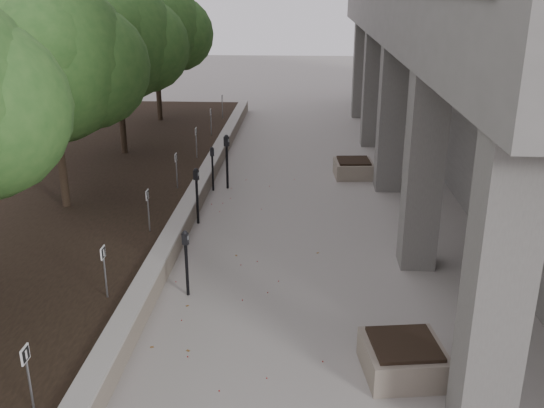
% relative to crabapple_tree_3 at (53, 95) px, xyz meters
% --- Properties ---
extents(retaining_wall, '(0.39, 26.00, 0.50)m').
position_rel_crabapple_tree_3_xyz_m(retaining_wall, '(2.97, 1.00, -2.87)').
color(retaining_wall, gray).
rests_on(retaining_wall, ground).
extents(planting_bed, '(7.00, 26.00, 0.40)m').
position_rel_crabapple_tree_3_xyz_m(planting_bed, '(-0.70, 1.00, -2.92)').
color(planting_bed, black).
rests_on(planting_bed, ground).
extents(crabapple_tree_3, '(4.60, 4.00, 5.44)m').
position_rel_crabapple_tree_3_xyz_m(crabapple_tree_3, '(0.00, 0.00, 0.00)').
color(crabapple_tree_3, '#2B5721').
rests_on(crabapple_tree_3, planting_bed).
extents(crabapple_tree_4, '(4.60, 4.00, 5.44)m').
position_rel_crabapple_tree_3_xyz_m(crabapple_tree_4, '(0.00, 5.00, 0.00)').
color(crabapple_tree_4, '#2B5721').
rests_on(crabapple_tree_4, planting_bed).
extents(crabapple_tree_5, '(4.60, 4.00, 5.44)m').
position_rel_crabapple_tree_3_xyz_m(crabapple_tree_5, '(0.00, 10.00, 0.00)').
color(crabapple_tree_5, '#2B5721').
rests_on(crabapple_tree_5, planting_bed).
extents(parking_sign_2, '(0.04, 0.22, 0.96)m').
position_rel_crabapple_tree_3_xyz_m(parking_sign_2, '(2.45, -7.50, -2.24)').
color(parking_sign_2, black).
rests_on(parking_sign_2, planting_bed).
extents(parking_sign_3, '(0.04, 0.22, 0.96)m').
position_rel_crabapple_tree_3_xyz_m(parking_sign_3, '(2.45, -4.50, -2.24)').
color(parking_sign_3, black).
rests_on(parking_sign_3, planting_bed).
extents(parking_sign_4, '(0.04, 0.22, 0.96)m').
position_rel_crabapple_tree_3_xyz_m(parking_sign_4, '(2.45, -1.50, -2.24)').
color(parking_sign_4, black).
rests_on(parking_sign_4, planting_bed).
extents(parking_sign_5, '(0.04, 0.22, 0.96)m').
position_rel_crabapple_tree_3_xyz_m(parking_sign_5, '(2.45, 1.50, -2.24)').
color(parking_sign_5, black).
rests_on(parking_sign_5, planting_bed).
extents(parking_sign_6, '(0.04, 0.22, 0.96)m').
position_rel_crabapple_tree_3_xyz_m(parking_sign_6, '(2.45, 4.50, -2.24)').
color(parking_sign_6, black).
rests_on(parking_sign_6, planting_bed).
extents(parking_sign_7, '(0.04, 0.22, 0.96)m').
position_rel_crabapple_tree_3_xyz_m(parking_sign_7, '(2.45, 7.50, -2.24)').
color(parking_sign_7, black).
rests_on(parking_sign_7, planting_bed).
extents(parking_sign_8, '(0.04, 0.22, 0.96)m').
position_rel_crabapple_tree_3_xyz_m(parking_sign_8, '(2.45, 10.50, -2.24)').
color(parking_sign_8, black).
rests_on(parking_sign_8, planting_bed).
extents(parking_meter_2, '(0.14, 0.11, 1.32)m').
position_rel_crabapple_tree_3_xyz_m(parking_meter_2, '(3.68, -3.61, -2.46)').
color(parking_meter_2, black).
rests_on(parking_meter_2, ground).
extents(parking_meter_3, '(0.16, 0.14, 1.42)m').
position_rel_crabapple_tree_3_xyz_m(parking_meter_3, '(3.25, 0.01, -2.41)').
color(parking_meter_3, black).
rests_on(parking_meter_3, ground).
extents(parking_meter_4, '(0.14, 0.12, 1.28)m').
position_rel_crabapple_tree_3_xyz_m(parking_meter_4, '(3.25, 2.51, -2.48)').
color(parking_meter_4, black).
rests_on(parking_meter_4, ground).
extents(parking_meter_5, '(0.19, 0.16, 1.58)m').
position_rel_crabapple_tree_3_xyz_m(parking_meter_5, '(3.63, 2.74, -2.33)').
color(parking_meter_5, black).
rests_on(parking_meter_5, ground).
extents(planter_front, '(1.30, 1.30, 0.54)m').
position_rel_crabapple_tree_3_xyz_m(planter_front, '(7.37, -5.85, -2.85)').
color(planter_front, gray).
rests_on(planter_front, ground).
extents(planter_back, '(1.20, 1.20, 0.53)m').
position_rel_crabapple_tree_3_xyz_m(planter_back, '(7.32, 4.10, -2.86)').
color(planter_back, gray).
rests_on(planter_back, ground).
extents(berry_scatter, '(3.30, 14.10, 0.02)m').
position_rel_crabapple_tree_3_xyz_m(berry_scatter, '(4.70, -3.00, -3.11)').
color(berry_scatter, '#960F0A').
rests_on(berry_scatter, ground).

